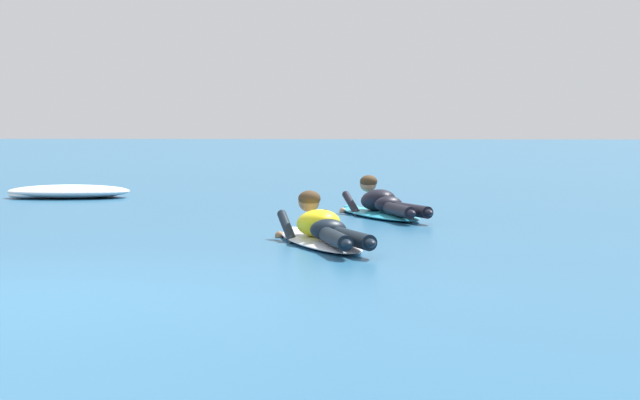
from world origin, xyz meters
name	(u,v)px	position (x,y,z in m)	size (l,w,h in m)	color
ground_plane	(237,201)	(0.00, 10.00, 0.00)	(120.00, 120.00, 0.00)	#235B84
surfer_near	(322,231)	(1.73, 3.70, 0.14)	(1.25, 2.62, 0.54)	silver
surfer_far	(382,206)	(2.19, 7.20, 0.13)	(1.37, 2.57, 0.54)	#2DB2D1
whitewater_mid_right	(69,192)	(-2.67, 10.63, 0.09)	(1.98, 1.42, 0.20)	white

